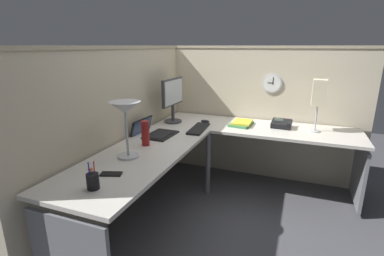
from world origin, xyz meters
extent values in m
plane|color=#47474C|center=(0.00, 0.00, 0.00)|extent=(6.80, 6.80, 0.00)
cube|color=beige|center=(-0.36, 0.87, 0.78)|extent=(2.57, 0.10, 1.55)
cube|color=tan|center=(-0.36, 0.87, 1.56)|extent=(2.57, 0.12, 0.03)
cube|color=beige|center=(0.87, -0.27, 0.78)|extent=(0.10, 2.37, 1.55)
cube|color=tan|center=(0.87, -0.27, 1.56)|extent=(0.12, 2.37, 0.03)
cube|color=beige|center=(-0.38, 0.47, 0.71)|extent=(2.35, 0.66, 0.03)
cube|color=beige|center=(0.47, -0.60, 0.71)|extent=(0.66, 1.49, 0.03)
cylinder|color=slate|center=(0.16, 0.16, 0.35)|extent=(0.05, 0.05, 0.70)
cube|color=slate|center=(0.47, -1.33, 0.35)|extent=(0.58, 0.03, 0.60)
cylinder|color=#38383D|center=(0.31, 0.64, 0.74)|extent=(0.20, 0.20, 0.02)
cylinder|color=#38383D|center=(0.31, 0.64, 0.84)|extent=(0.04, 0.04, 0.20)
cube|color=#38383D|center=(0.31, 0.64, 1.08)|extent=(0.46, 0.04, 0.30)
cube|color=silver|center=(0.31, 0.62, 1.08)|extent=(0.42, 0.02, 0.26)
cube|color=black|center=(-0.20, 0.54, 0.74)|extent=(0.35, 0.26, 0.02)
cube|color=black|center=(-0.20, 0.54, 0.75)|extent=(0.30, 0.19, 0.00)
cube|color=black|center=(-0.19, 0.76, 0.77)|extent=(0.34, 0.08, 0.22)
cube|color=#384C72|center=(-0.19, 0.75, 0.77)|extent=(0.31, 0.07, 0.18)
cube|color=black|center=(0.13, 0.26, 0.74)|extent=(0.44, 0.17, 0.02)
ellipsoid|color=black|center=(0.41, 0.28, 0.75)|extent=(0.06, 0.10, 0.03)
cylinder|color=#B7BABF|center=(-0.79, 0.52, 0.74)|extent=(0.17, 0.17, 0.02)
cylinder|color=#B7BABF|center=(-0.79, 0.52, 0.93)|extent=(0.02, 0.02, 0.38)
cone|color=#B7BABF|center=(-0.79, 0.52, 1.13)|extent=(0.24, 0.24, 0.09)
cylinder|color=black|center=(-1.32, 0.43, 0.78)|extent=(0.08, 0.08, 0.10)
cylinder|color=#1E1EB2|center=(-1.33, 0.44, 0.84)|extent=(0.01, 0.01, 0.13)
cylinder|color=#B21E1E|center=(-1.30, 0.42, 0.84)|extent=(0.01, 0.01, 0.13)
cylinder|color=#D8591E|center=(-1.31, 0.44, 0.85)|extent=(0.03, 0.03, 0.01)
cube|color=black|center=(-1.11, 0.45, 0.73)|extent=(0.11, 0.16, 0.01)
cylinder|color=maroon|center=(-0.50, 0.53, 0.84)|extent=(0.07, 0.07, 0.22)
cube|color=black|center=(0.53, -0.54, 0.77)|extent=(0.20, 0.21, 0.10)
cube|color=#8CA58C|center=(0.53, -0.51, 0.80)|extent=(0.02, 0.09, 0.04)
cube|color=black|center=(0.52, -0.63, 0.79)|extent=(0.19, 0.05, 0.04)
cube|color=#3F7F4C|center=(0.46, -0.12, 0.74)|extent=(0.31, 0.25, 0.02)
cube|color=yellow|center=(0.48, -0.13, 0.76)|extent=(0.26, 0.19, 0.02)
cylinder|color=#B7BABF|center=(0.50, -0.87, 0.74)|extent=(0.11, 0.11, 0.01)
cylinder|color=#B7BABF|center=(0.50, -0.87, 0.87)|extent=(0.02, 0.02, 0.27)
cube|color=beige|center=(0.50, -0.87, 1.13)|extent=(0.13, 0.13, 0.26)
cylinder|color=#B7BABF|center=(0.82, -0.39, 1.16)|extent=(0.03, 0.22, 0.22)
cylinder|color=white|center=(0.80, -0.39, 1.16)|extent=(0.00, 0.19, 0.19)
cube|color=black|center=(0.80, -0.37, 1.17)|extent=(0.00, 0.06, 0.01)
cube|color=black|center=(0.80, -0.40, 1.19)|extent=(0.00, 0.01, 0.08)
camera|label=1|loc=(-2.58, -0.71, 1.58)|focal=26.70mm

